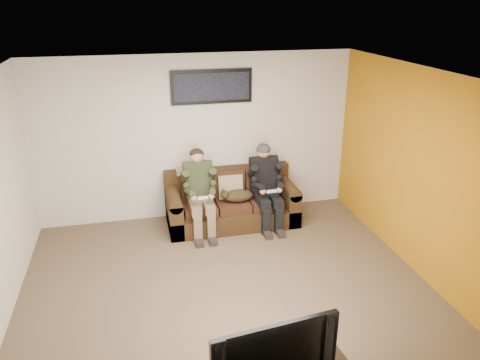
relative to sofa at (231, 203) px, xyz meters
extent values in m
plane|color=brown|center=(-0.45, -1.82, -0.31)|extent=(5.00, 5.00, 0.00)
plane|color=silver|center=(-0.45, -1.82, 2.29)|extent=(5.00, 5.00, 0.00)
plane|color=beige|center=(-0.45, 0.43, 0.99)|extent=(5.00, 0.00, 5.00)
plane|color=beige|center=(-0.45, -4.07, 0.99)|extent=(5.00, 0.00, 5.00)
plane|color=beige|center=(2.05, -1.82, 0.99)|extent=(0.00, 4.50, 4.50)
plane|color=#B47512|center=(2.04, -1.82, 0.99)|extent=(0.00, 4.50, 4.50)
cube|color=#352210|center=(0.00, -0.07, -0.17)|extent=(2.02, 0.87, 0.28)
cube|color=#352210|center=(0.00, 0.27, 0.24)|extent=(2.02, 0.18, 0.55)
cube|color=#352210|center=(-0.91, -0.07, -0.04)|extent=(0.20, 0.87, 0.55)
cube|color=#352210|center=(0.91, -0.07, -0.04)|extent=(0.20, 0.87, 0.55)
cylinder|color=#352210|center=(-0.91, -0.07, 0.24)|extent=(0.20, 0.87, 0.20)
cylinder|color=#352210|center=(0.91, -0.07, 0.24)|extent=(0.20, 0.87, 0.20)
cube|color=#3D2112|center=(-0.52, -0.12, 0.03)|extent=(0.50, 0.55, 0.13)
cube|color=#3D2112|center=(-0.52, 0.14, 0.29)|extent=(0.50, 0.13, 0.40)
cube|color=#3D2112|center=(0.00, -0.12, 0.03)|extent=(0.50, 0.55, 0.13)
cube|color=#3D2112|center=(0.00, 0.14, 0.29)|extent=(0.50, 0.13, 0.40)
cube|color=#3D2112|center=(0.52, -0.12, 0.03)|extent=(0.50, 0.55, 0.13)
cube|color=#3D2112|center=(0.52, 0.14, 0.29)|extent=(0.50, 0.13, 0.40)
cube|color=#998964|center=(0.00, 0.04, 0.28)|extent=(0.39, 0.18, 0.38)
cube|color=#C3B28F|center=(-0.61, 0.25, 0.51)|extent=(0.41, 0.20, 0.07)
cube|color=#7A634C|center=(-0.52, -0.15, 0.16)|extent=(0.36, 0.30, 0.14)
cube|color=#2D341F|center=(-0.52, -0.05, 0.46)|extent=(0.40, 0.30, 0.53)
cylinder|color=#2D341F|center=(-0.52, -0.03, 0.67)|extent=(0.44, 0.18, 0.18)
sphere|color=tan|center=(-0.52, -0.01, 0.83)|extent=(0.21, 0.21, 0.21)
cube|color=#7A634C|center=(-0.62, -0.35, 0.15)|extent=(0.15, 0.42, 0.13)
cube|color=#7A634C|center=(-0.42, -0.35, 0.15)|extent=(0.15, 0.42, 0.13)
cube|color=#7A634C|center=(-0.62, -0.55, -0.11)|extent=(0.12, 0.13, 0.40)
cube|color=#7A634C|center=(-0.42, -0.55, -0.11)|extent=(0.12, 0.13, 0.40)
cube|color=black|center=(-0.62, -0.63, -0.27)|extent=(0.11, 0.26, 0.08)
cube|color=black|center=(-0.42, -0.63, -0.27)|extent=(0.11, 0.26, 0.08)
cylinder|color=#2D341F|center=(-0.72, -0.12, 0.56)|extent=(0.11, 0.30, 0.28)
cylinder|color=#2D341F|center=(-0.32, -0.12, 0.56)|extent=(0.11, 0.30, 0.28)
cylinder|color=#2D341F|center=(-0.69, -0.34, 0.40)|extent=(0.14, 0.32, 0.15)
cylinder|color=#2D341F|center=(-0.35, -0.34, 0.40)|extent=(0.14, 0.32, 0.15)
sphere|color=tan|center=(-0.65, -0.46, 0.35)|extent=(0.09, 0.09, 0.09)
sphere|color=tan|center=(-0.39, -0.46, 0.35)|extent=(0.09, 0.09, 0.09)
cube|color=white|center=(-0.52, -0.48, 0.35)|extent=(0.15, 0.04, 0.03)
ellipsoid|color=black|center=(-0.52, 0.01, 0.86)|extent=(0.22, 0.22, 0.17)
cube|color=black|center=(0.52, -0.15, 0.16)|extent=(0.36, 0.30, 0.14)
cube|color=black|center=(0.52, -0.05, 0.46)|extent=(0.40, 0.30, 0.53)
cylinder|color=black|center=(0.52, -0.03, 0.67)|extent=(0.44, 0.18, 0.18)
sphere|color=tan|center=(0.52, -0.01, 0.83)|extent=(0.21, 0.21, 0.21)
cube|color=black|center=(0.42, -0.35, 0.15)|extent=(0.15, 0.42, 0.13)
cube|color=black|center=(0.62, -0.35, 0.15)|extent=(0.15, 0.42, 0.13)
cube|color=black|center=(0.42, -0.55, -0.11)|extent=(0.12, 0.13, 0.40)
cube|color=black|center=(0.62, -0.55, -0.11)|extent=(0.12, 0.13, 0.40)
cube|color=black|center=(0.42, -0.63, -0.27)|extent=(0.11, 0.26, 0.08)
cube|color=black|center=(0.62, -0.63, -0.27)|extent=(0.11, 0.26, 0.08)
cylinder|color=black|center=(0.32, -0.12, 0.56)|extent=(0.11, 0.30, 0.28)
cylinder|color=black|center=(0.72, -0.12, 0.56)|extent=(0.11, 0.30, 0.28)
cylinder|color=black|center=(0.35, -0.34, 0.40)|extent=(0.14, 0.32, 0.15)
cylinder|color=black|center=(0.69, -0.34, 0.40)|extent=(0.14, 0.32, 0.15)
sphere|color=tan|center=(0.39, -0.46, 0.35)|extent=(0.09, 0.09, 0.09)
sphere|color=tan|center=(0.65, -0.46, 0.35)|extent=(0.09, 0.09, 0.09)
cube|color=white|center=(0.52, -0.48, 0.35)|extent=(0.15, 0.04, 0.03)
ellipsoid|color=black|center=(0.52, -0.01, 0.86)|extent=(0.22, 0.22, 0.19)
ellipsoid|color=#413119|center=(0.08, -0.15, 0.19)|extent=(0.47, 0.26, 0.19)
sphere|color=#413119|center=(-0.14, -0.18, 0.24)|extent=(0.14, 0.14, 0.14)
cone|color=#413119|center=(-0.16, -0.22, 0.31)|extent=(0.04, 0.04, 0.04)
cone|color=#413119|center=(-0.16, -0.15, 0.31)|extent=(0.04, 0.04, 0.04)
cylinder|color=#413119|center=(0.32, -0.10, 0.15)|extent=(0.26, 0.13, 0.08)
cube|color=black|center=(-0.20, 0.40, 1.79)|extent=(1.25, 0.04, 0.52)
cube|color=black|center=(-0.20, 0.37, 1.79)|extent=(1.15, 0.01, 0.42)
imported|color=black|center=(-0.50, -3.77, 0.45)|extent=(1.07, 0.26, 0.61)
camera|label=1|loc=(-1.42, -6.62, 3.08)|focal=35.00mm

